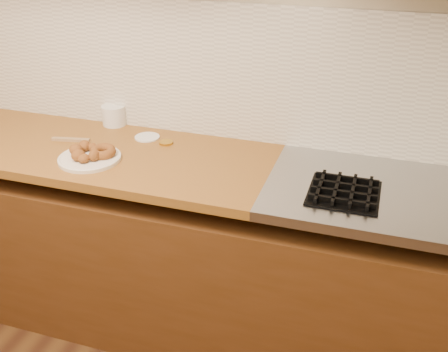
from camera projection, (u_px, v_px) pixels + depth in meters
The scene contains 13 objects.
wall_back at pixel (179, 34), 2.28m from camera, with size 4.00×0.02×2.70m, color #B4A88B.
base_cabinet at pixel (162, 255), 2.47m from camera, with size 3.60×0.60×0.77m, color #522E15.
butcher_block at pixel (27, 142), 2.42m from camera, with size 2.30×0.62×0.04m, color olive.
stovetop at pixel (442, 203), 1.93m from camera, with size 1.30×0.62×0.04m, color #9EA0A5.
backsplash at pixel (180, 69), 2.34m from camera, with size 3.60×0.02×0.60m, color silver.
burner_grates at pixel (437, 205), 1.85m from camera, with size 0.91×0.26×0.03m.
donut_plate at pixel (90, 158), 2.20m from camera, with size 0.26×0.26×0.01m, color silver.
ring_donut at pixel (103, 151), 2.20m from camera, with size 0.11×0.11×0.04m, color brown.
fried_dough_chunks at pixel (83, 152), 2.19m from camera, with size 0.17×0.17×0.05m.
plastic_tub at pixel (114, 115), 2.53m from camera, with size 0.12×0.12×0.10m, color white.
tub_lid at pixel (147, 137), 2.41m from camera, with size 0.11×0.11×0.01m, color white.
brass_jar_lid at pixel (166, 143), 2.35m from camera, with size 0.06×0.06×0.01m, color gold.
wooden_utensil at pixel (71, 140), 2.37m from camera, with size 0.18×0.02×0.01m, color #9E7C50.
Camera 1 is at (0.89, -0.14, 1.86)m, focal length 42.00 mm.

